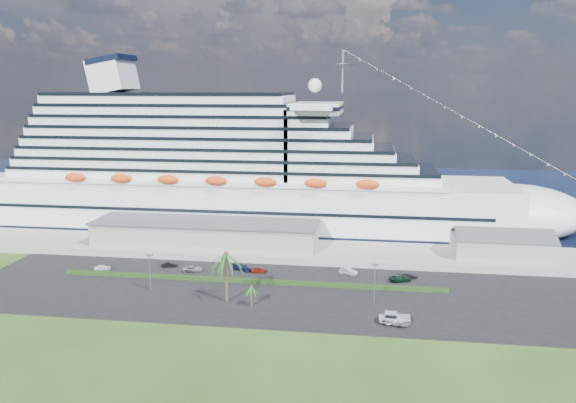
% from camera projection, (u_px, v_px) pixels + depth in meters
% --- Properties ---
extents(ground, '(420.00, 420.00, 0.00)m').
position_uv_depth(ground, '(271.00, 313.00, 110.22)').
color(ground, '#294316').
rests_on(ground, ground).
extents(asphalt_lot, '(140.00, 38.00, 0.12)m').
position_uv_depth(asphalt_lot, '(280.00, 293.00, 120.88)').
color(asphalt_lot, black).
rests_on(asphalt_lot, ground).
extents(wharf, '(240.00, 20.00, 1.80)m').
position_uv_depth(wharf, '(297.00, 251.00, 148.83)').
color(wharf, gray).
rests_on(wharf, ground).
extents(water, '(420.00, 160.00, 0.02)m').
position_uv_depth(water, '(324.00, 192.00, 236.28)').
color(water, '#0B1B31').
rests_on(water, ground).
extents(cruise_ship, '(191.00, 38.00, 54.00)m').
position_uv_depth(cruise_ship, '(238.00, 176.00, 171.93)').
color(cruise_ship, silver).
rests_on(cruise_ship, ground).
extents(terminal_building, '(61.00, 15.00, 6.30)m').
position_uv_depth(terminal_building, '(205.00, 232.00, 151.48)').
color(terminal_building, gray).
rests_on(terminal_building, wharf).
extents(port_shed, '(24.00, 12.31, 7.37)m').
position_uv_depth(port_shed, '(502.00, 246.00, 140.89)').
color(port_shed, gray).
rests_on(port_shed, wharf).
extents(hedge, '(88.00, 1.10, 0.90)m').
position_uv_depth(hedge, '(249.00, 281.00, 126.73)').
color(hedge, black).
rests_on(hedge, asphalt_lot).
extents(lamp_post_left, '(1.60, 0.35, 8.27)m').
position_uv_depth(lamp_post_left, '(150.00, 268.00, 120.80)').
color(lamp_post_left, gray).
rests_on(lamp_post_left, asphalt_lot).
extents(lamp_post_right, '(1.60, 0.35, 8.27)m').
position_uv_depth(lamp_post_right, '(375.00, 278.00, 114.12)').
color(lamp_post_right, gray).
rests_on(lamp_post_right, asphalt_lot).
extents(palm_tall, '(8.82, 8.82, 11.13)m').
position_uv_depth(palm_tall, '(226.00, 260.00, 113.64)').
color(palm_tall, '#47301E').
rests_on(palm_tall, ground).
extents(palm_short, '(3.53, 3.53, 4.56)m').
position_uv_depth(palm_short, '(251.00, 290.00, 112.53)').
color(palm_short, '#47301E').
rests_on(palm_short, ground).
extents(parked_car_0, '(4.10, 2.54, 1.30)m').
position_uv_depth(parked_car_0, '(103.00, 268.00, 135.36)').
color(parked_car_0, white).
rests_on(parked_car_0, asphalt_lot).
extents(parked_car_1, '(3.98, 2.25, 1.24)m').
position_uv_depth(parked_car_1, '(169.00, 265.00, 137.75)').
color(parked_car_1, black).
rests_on(parked_car_1, asphalt_lot).
extents(parked_car_2, '(5.01, 2.89, 1.31)m').
position_uv_depth(parked_car_2, '(193.00, 269.00, 134.36)').
color(parked_car_2, '#909498').
rests_on(parked_car_2, asphalt_lot).
extents(parked_car_3, '(5.38, 3.92, 1.45)m').
position_uv_depth(parked_car_3, '(242.00, 267.00, 135.24)').
color(parked_car_3, '#121740').
rests_on(parked_car_3, asphalt_lot).
extents(parked_car_4, '(3.98, 1.94, 1.31)m').
position_uv_depth(parked_car_4, '(259.00, 270.00, 133.48)').
color(parked_car_4, maroon).
rests_on(parked_car_4, asphalt_lot).
extents(parked_car_5, '(4.62, 3.07, 1.44)m').
position_uv_depth(parked_car_5, '(348.00, 272.00, 132.24)').
color(parked_car_5, '#93949A').
rests_on(parked_car_5, asphalt_lot).
extents(parked_car_6, '(5.45, 3.80, 1.38)m').
position_uv_depth(parked_car_6, '(400.00, 278.00, 127.52)').
color(parked_car_6, black).
rests_on(parked_car_6, asphalt_lot).
extents(parked_car_7, '(4.52, 2.18, 1.27)m').
position_uv_depth(parked_car_7, '(408.00, 275.00, 129.72)').
color(parked_car_7, black).
rests_on(parked_car_7, asphalt_lot).
extents(pickup_truck, '(5.87, 2.36, 2.04)m').
position_uv_depth(pickup_truck, '(394.00, 318.00, 104.86)').
color(pickup_truck, black).
rests_on(pickup_truck, asphalt_lot).
extents(boat_trailer, '(5.48, 3.98, 1.52)m').
position_uv_depth(boat_trailer, '(397.00, 321.00, 103.56)').
color(boat_trailer, gray).
rests_on(boat_trailer, asphalt_lot).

